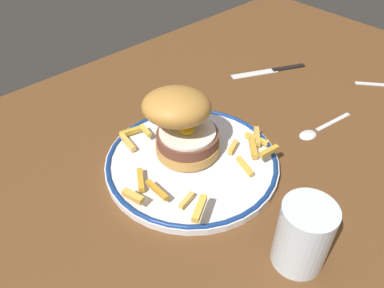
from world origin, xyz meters
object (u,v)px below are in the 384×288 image
(burger, at_px, (181,121))
(spoon, at_px, (314,131))
(dinner_plate, at_px, (192,161))
(knife, at_px, (275,70))
(water_glass, at_px, (302,239))

(burger, bearing_deg, spoon, -27.22)
(dinner_plate, height_order, knife, dinner_plate)
(dinner_plate, distance_m, knife, 0.37)
(knife, xyz_separation_m, spoon, (-0.13, -0.19, 0.00))
(water_glass, xyz_separation_m, spoon, (0.24, 0.14, -0.04))
(burger, bearing_deg, knife, 12.10)
(dinner_plate, height_order, burger, burger)
(spoon, bearing_deg, knife, 56.36)
(knife, bearing_deg, dinner_plate, -163.89)
(water_glass, relative_size, knife, 0.59)
(dinner_plate, height_order, water_glass, water_glass)
(burger, relative_size, knife, 0.94)
(dinner_plate, xyz_separation_m, knife, (0.35, 0.10, -0.01))
(burger, distance_m, spoon, 0.26)
(dinner_plate, bearing_deg, water_glass, -94.84)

